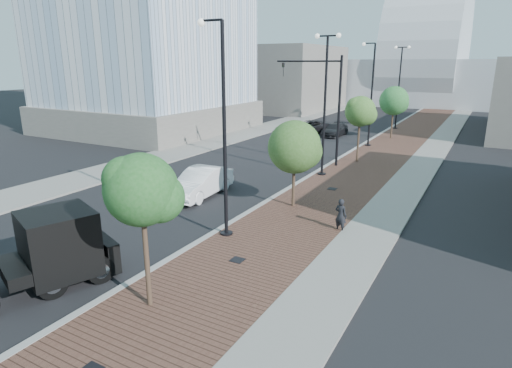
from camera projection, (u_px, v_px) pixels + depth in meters
The scene contains 22 objects.
sidewalk at pixel (412, 139), 42.78m from camera, with size 7.00×140.00×0.12m, color #4C2D23.
concrete_strip at pixel (441, 141), 41.51m from camera, with size 2.40×140.00×0.13m, color slate.
curb at pixel (377, 136), 44.41m from camera, with size 0.30×140.00×0.14m, color gray.
west_sidewalk at pixel (268, 127), 50.49m from camera, with size 4.00×140.00×0.12m, color slate.
white_sedan at pixel (200, 182), 24.48m from camera, with size 1.74×4.98×1.64m, color white.
dark_car_mid at pixel (310, 127), 46.17m from camera, with size 2.34×5.07×1.41m, color black.
dark_car_far at pixel (335, 130), 44.68m from camera, with size 1.82×4.47×1.30m, color black.
pedestrian at pixel (341, 216), 19.25m from camera, with size 0.58×0.38×1.60m, color black.
streetlight_1 at pixel (222, 141), 17.82m from camera, with size 1.44×0.56×9.21m.
streetlight_2 at pixel (325, 105), 27.71m from camera, with size 1.72×0.56×9.28m.
streetlight_3 at pixel (370, 99), 37.96m from camera, with size 1.44×0.56×9.21m.
streetlight_4 at pixel (399, 87), 47.85m from camera, with size 1.72×0.56×9.28m.
traffic_mast at pixel (328, 99), 30.60m from camera, with size 5.09×0.20×8.00m.
tree_0 at pixel (143, 190), 12.38m from camera, with size 2.26×2.19×5.02m.
tree_1 at pixel (295, 147), 21.78m from camera, with size 2.76×2.76×4.70m.
tree_2 at pixel (361, 112), 31.67m from camera, with size 2.35×2.29×5.13m.
tree_3 at pixel (395, 101), 41.78m from camera, with size 2.85×2.85×5.28m.
tower_podium at pixel (151, 117), 48.52m from camera, with size 19.00×19.00×3.00m, color #67635D.
convention_center at pixel (426, 70), 81.47m from camera, with size 50.00×30.00×50.00m.
commercial_block_nw at pixel (287, 78), 69.18m from camera, with size 14.00×20.00×10.00m, color slate.
utility_cover_1 at pixel (237, 260), 16.41m from camera, with size 0.50×0.50×0.02m, color black.
utility_cover_2 at pixel (332, 189), 25.65m from camera, with size 0.50×0.50×0.02m, color black.
Camera 1 is at (10.31, -4.71, 7.52)m, focal length 29.66 mm.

